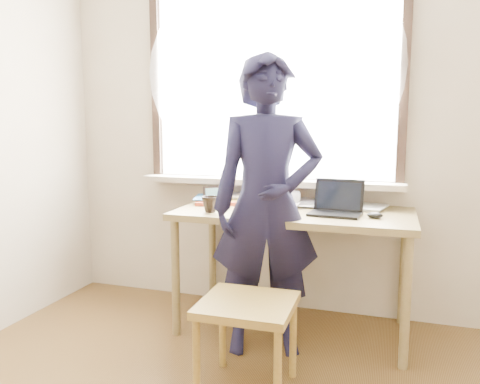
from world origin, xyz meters
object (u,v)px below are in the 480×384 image
(work_chair, at_px, (247,315))
(person, at_px, (267,206))
(laptop, at_px, (337,206))
(desk, at_px, (294,223))
(mug_white, at_px, (291,199))
(mug_dark, at_px, (210,204))

(work_chair, relative_size, person, 0.27)
(laptop, distance_m, person, 0.46)
(work_chair, xyz_separation_m, person, (-0.02, 0.46, 0.47))
(laptop, distance_m, work_chair, 0.93)
(desk, bearing_deg, mug_white, 109.78)
(desk, relative_size, laptop, 4.57)
(work_chair, bearing_deg, mug_white, 88.68)
(desk, height_order, work_chair, desk)
(desk, bearing_deg, person, -106.70)
(person, bearing_deg, mug_white, 66.22)
(mug_white, bearing_deg, work_chair, -91.32)
(mug_white, relative_size, mug_dark, 1.20)
(mug_white, bearing_deg, desk, -70.22)
(laptop, relative_size, work_chair, 0.69)
(mug_dark, height_order, person, person)
(mug_dark, distance_m, work_chair, 0.83)
(laptop, height_order, work_chair, laptop)
(mug_dark, relative_size, person, 0.06)
(desk, height_order, laptop, laptop)
(mug_white, height_order, work_chair, mug_white)
(laptop, relative_size, person, 0.19)
(person, bearing_deg, work_chair, -105.01)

